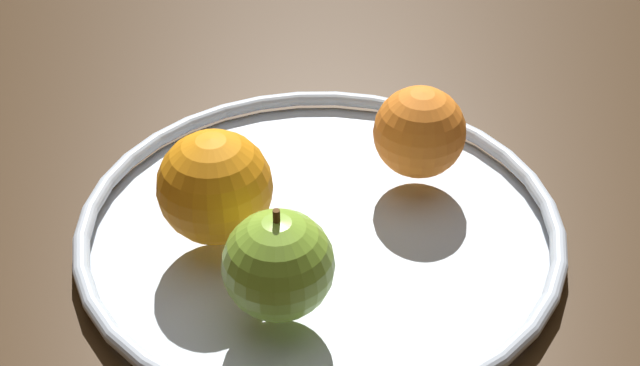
# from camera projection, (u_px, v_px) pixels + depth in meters

# --- Properties ---
(ground_plane) EXTENTS (1.22, 1.22, 0.04)m
(ground_plane) POSITION_uv_depth(u_px,v_px,m) (320.00, 256.00, 0.67)
(ground_plane) COLOR #34210E
(fruit_bowl) EXTENTS (0.35, 0.35, 0.02)m
(fruit_bowl) POSITION_uv_depth(u_px,v_px,m) (320.00, 226.00, 0.65)
(fruit_bowl) COLOR silver
(fruit_bowl) RESTS_ON ground_plane
(apple) EXTENTS (0.07, 0.07, 0.08)m
(apple) POSITION_uv_depth(u_px,v_px,m) (283.00, 266.00, 0.55)
(apple) COLOR #86B835
(apple) RESTS_ON fruit_bowl
(orange_center) EXTENTS (0.08, 0.08, 0.08)m
(orange_center) POSITION_uv_depth(u_px,v_px,m) (215.00, 187.00, 0.61)
(orange_center) COLOR orange
(orange_center) RESTS_ON fruit_bowl
(orange_back_right) EXTENTS (0.07, 0.07, 0.07)m
(orange_back_right) POSITION_uv_depth(u_px,v_px,m) (419.00, 132.00, 0.67)
(orange_back_right) COLOR orange
(orange_back_right) RESTS_ON fruit_bowl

